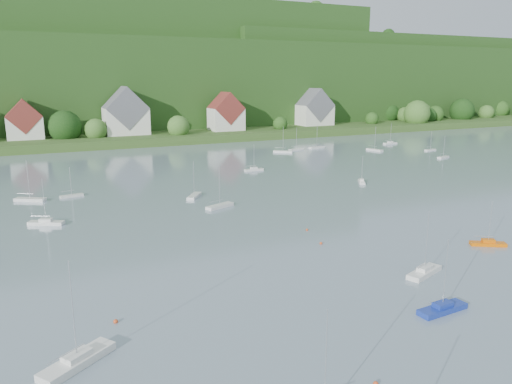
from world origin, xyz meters
The scene contains 14 objects.
far_shore_strip centered at (0.00, 200.00, 1.50)m, with size 600.00×60.00×3.00m, color #375921.
forested_ridge centered at (0.39, 268.57, 22.89)m, with size 620.00×181.22×69.89m.
village_building_1 centered at (-30.00, 189.00, 8.75)m, with size 12.00×9.36×14.00m.
village_building_2 centered at (5.00, 188.00, 10.27)m, with size 16.00×11.44×18.00m.
village_building_3 centered at (45.00, 186.00, 9.43)m, with size 13.00×10.40×15.50m.
village_building_4 centered at (90.00, 190.00, 9.59)m, with size 15.00×10.40×16.50m.
near_sailboat_1 centered at (7.05, 31.32, 0.44)m, with size 6.06×2.05×8.05m.
near_sailboat_3 centered at (12.67, 39.83, 0.44)m, with size 6.38×3.68×8.31m.
near_sailboat_5 centered at (29.27, 44.26, 0.40)m, with size 5.02×3.82×6.78m.
near_sailboat_6 centered at (-28.98, 37.36, 0.48)m, with size 6.94×5.66×9.55m.
mooring_buoy_2 centered at (7.33, 55.37, 0.00)m, with size 0.44×0.44×0.44m, color #CF491F.
mooring_buoy_3 centered at (8.96, 62.11, 0.00)m, with size 0.40×0.40×0.40m, color #CF491F.
mooring_buoy_5 centered at (-24.67, 43.70, 0.00)m, with size 0.48×0.48×0.48m, color #CF491F.
far_sailboat_cluster centered at (7.01, 118.87, 0.37)m, with size 184.19×71.29×8.71m.
Camera 1 is at (-31.49, -3.87, 24.22)m, focal length 34.81 mm.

